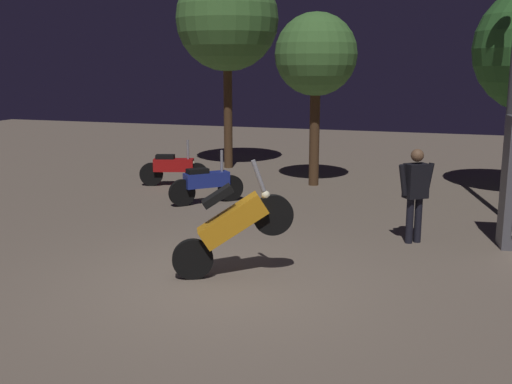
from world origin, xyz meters
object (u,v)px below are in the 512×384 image
Objects in this scene: motorcycle_red_parked_right at (174,168)px; person_rider_beside at (416,188)px; motorcycle_blue_parked_left at (206,183)px; motorcycle_orange_foreground at (232,225)px.

person_rider_beside reaches higher than motorcycle_red_parked_right.
motorcycle_blue_parked_left and motorcycle_red_parked_right have the same top height.
motorcycle_orange_foreground is at bearing -107.85° from motorcycle_blue_parked_left.
motorcycle_red_parked_right is (-3.62, 5.64, -0.31)m from motorcycle_orange_foreground.
motorcycle_orange_foreground is at bearing -79.67° from person_rider_beside.
motorcycle_orange_foreground is at bearing -74.29° from motorcycle_red_parked_right.
motorcycle_orange_foreground is 4.64m from motorcycle_blue_parked_left.
motorcycle_blue_parked_left is 0.77× the size of motorcycle_red_parked_right.
motorcycle_red_parked_right is at bearing -156.19° from person_rider_beside.
motorcycle_orange_foreground reaches higher than motorcycle_red_parked_right.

